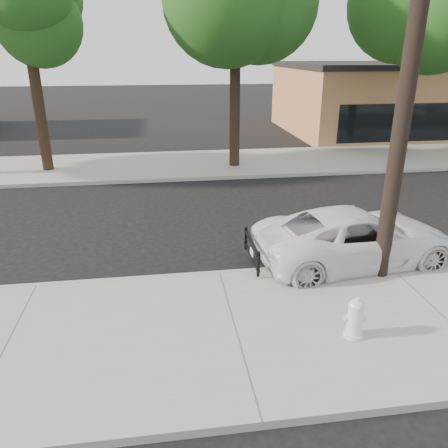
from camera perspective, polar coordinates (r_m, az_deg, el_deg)
The scene contains 10 objects.
ground at distance 12.00m, azimuth -1.94°, elevation -2.24°, with size 120.00×120.00×0.00m, color black.
near_sidewalk at distance 8.25m, azimuth 1.49°, elevation -13.83°, with size 90.00×4.40×0.15m, color gray.
far_sidewalk at distance 20.03m, azimuth -4.69°, elevation 7.78°, with size 90.00×5.00×0.15m, color gray.
curb_near at distance 10.09m, azimuth -0.61°, elevation -6.64°, with size 90.00×0.12×0.16m, color #9E9B93.
building_main at distance 32.05m, azimuth 25.07°, elevation 14.62°, with size 18.00×10.00×4.00m, color #AA6D47.
utility_pole at distance 9.49m, azimuth 23.25°, elevation 19.06°, with size 1.40×0.34×9.00m.
tree_b at distance 19.57m, azimuth -24.10°, elevation 23.77°, with size 4.34×4.20×8.45m.
tree_d at distance 22.07m, azimuth 25.03°, elevation 23.77°, with size 4.50×4.35×8.75m.
police_cruiser at distance 11.01m, azimuth 16.89°, elevation -1.64°, with size 2.26×4.90×1.36m, color white.
fire_hydrant at distance 8.14m, azimuth 16.73°, elevation -11.78°, with size 0.39×0.35×0.73m.
Camera 1 is at (-1.17, -10.91, 4.87)m, focal length 35.00 mm.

